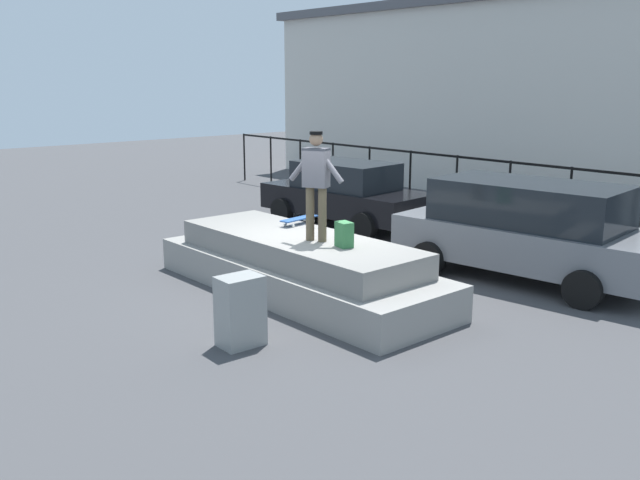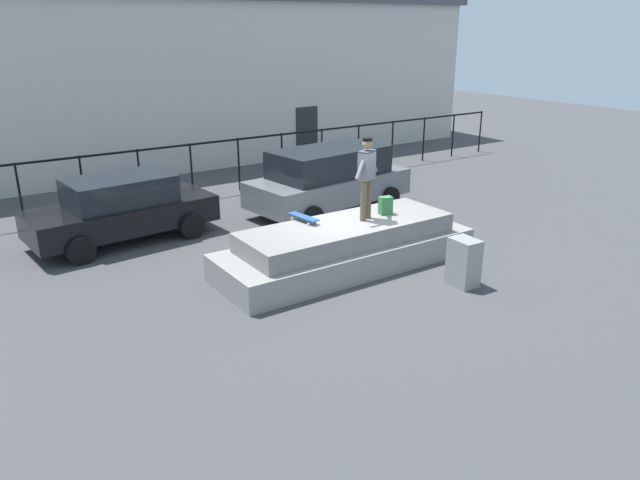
{
  "view_description": "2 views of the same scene",
  "coord_description": "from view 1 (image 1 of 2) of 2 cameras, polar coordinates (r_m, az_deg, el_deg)",
  "views": [
    {
      "loc": [
        8.65,
        -7.45,
        3.61
      ],
      "look_at": [
        -0.65,
        0.68,
        0.71
      ],
      "focal_mm": 38.57,
      "sensor_mm": 36.0,
      "label": 1
    },
    {
      "loc": [
        -7.63,
        -10.12,
        5.04
      ],
      "look_at": [
        -0.42,
        0.52,
        0.44
      ],
      "focal_mm": 33.79,
      "sensor_mm": 36.0,
      "label": 2
    }
  ],
  "objects": [
    {
      "name": "utility_box",
      "position": [
        9.57,
        -6.63,
        -5.87
      ],
      "size": [
        0.47,
        0.62,
        0.99
      ],
      "primitive_type": "cube",
      "rotation": [
        0.0,
        0.0,
        -0.04
      ],
      "color": "gray",
      "rests_on": "ground_plane"
    },
    {
      "name": "fence_row",
      "position": [
        16.97,
        17.69,
        4.23
      ],
      "size": [
        24.06,
        0.06,
        1.7
      ],
      "color": "black",
      "rests_on": "ground_plane"
    },
    {
      "name": "skateboard",
      "position": [
        12.64,
        -1.73,
        1.77
      ],
      "size": [
        0.32,
        0.86,
        0.12
      ],
      "color": "#264C8C",
      "rests_on": "concrete_ledge"
    },
    {
      "name": "car_grey_hatchback_mid",
      "position": [
        13.13,
        16.86,
        0.94
      ],
      "size": [
        4.93,
        2.61,
        1.81
      ],
      "color": "slate",
      "rests_on": "ground_plane"
    },
    {
      "name": "skateboarder",
      "position": [
        11.16,
        -0.32,
        5.15
      ],
      "size": [
        0.91,
        0.49,
        1.79
      ],
      "color": "brown",
      "rests_on": "concrete_ledge"
    },
    {
      "name": "ground_plane",
      "position": [
        11.97,
        -0.41,
        -4.36
      ],
      "size": [
        60.0,
        60.0,
        0.0
      ],
      "primitive_type": "plane",
      "color": "#424244"
    },
    {
      "name": "car_black_sedan_near",
      "position": [
        17.26,
        2.13,
        3.91
      ],
      "size": [
        4.56,
        2.34,
        1.61
      ],
      "color": "black",
      "rests_on": "ground_plane"
    },
    {
      "name": "concrete_ledge",
      "position": [
        11.87,
        -1.8,
        -2.22
      ],
      "size": [
        5.87,
        2.0,
        1.01
      ],
      "color": "gray",
      "rests_on": "ground_plane"
    },
    {
      "name": "backpack",
      "position": [
        10.9,
        2.02,
        0.46
      ],
      "size": [
        0.32,
        0.26,
        0.41
      ],
      "primitive_type": "cube",
      "rotation": [
        0.0,
        0.0,
        6.06
      ],
      "color": "#33723F",
      "rests_on": "concrete_ledge"
    }
  ]
}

